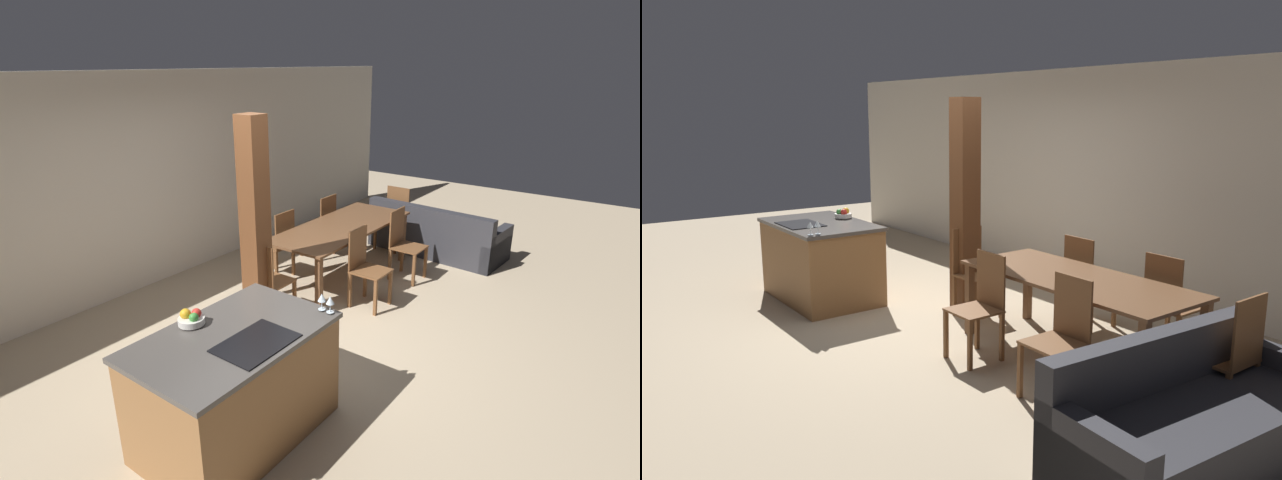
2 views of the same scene
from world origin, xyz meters
The scene contains 15 objects.
ground_plane centered at (0.00, 0.00, 0.00)m, with size 16.00×16.00×0.00m, color tan.
wall_back centered at (0.00, 2.59, 1.35)m, with size 11.20×0.08×2.70m.
kitchen_island centered at (-1.33, -0.41, 0.46)m, with size 1.50×0.95×0.92m.
fruit_bowl centered at (-1.42, -0.07, 0.97)m, with size 0.20×0.20×0.12m.
wine_glass_near centered at (-0.65, -0.82, 1.02)m, with size 0.07×0.07×0.14m.
wine_glass_middle centered at (-0.65, -0.73, 1.02)m, with size 0.07×0.07×0.14m.
dining_table centered at (1.69, 0.64, 0.66)m, with size 2.20×0.90×0.75m.
dining_chair_near_left centered at (1.19, -0.03, 0.50)m, with size 0.40×0.40×0.95m.
dining_chair_near_right centered at (2.18, -0.03, 0.50)m, with size 0.40×0.40×0.95m.
dining_chair_far_left centered at (1.19, 1.32, 0.50)m, with size 0.40×0.40×0.95m.
dining_chair_far_right centered at (2.18, 1.32, 0.50)m, with size 0.40×0.40×0.95m.
dining_chair_head_end centered at (0.21, 0.64, 0.50)m, with size 0.40×0.40×0.95m.
dining_chair_foot_end centered at (3.16, 0.64, 0.50)m, with size 0.40×0.40×0.95m.
couch centered at (3.33, -0.01, 0.26)m, with size 0.96×2.05×0.78m.
timber_post centered at (0.06, 0.64, 1.16)m, with size 0.24×0.24×2.31m.
Camera 2 is at (5.33, -3.32, 2.18)m, focal length 35.00 mm.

